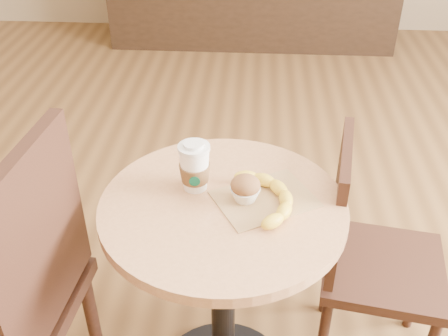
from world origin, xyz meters
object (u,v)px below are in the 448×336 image
cafe_table (223,273)px  banana (265,198)px  chair_left (7,303)px  coffee_cup (195,168)px  chair_right (367,254)px  muffin (245,189)px

cafe_table → banana: 0.29m
chair_left → coffee_cup: (0.45, 0.24, 0.26)m
cafe_table → chair_left: size_ratio=0.75×
cafe_table → chair_right: 0.46m
chair_left → banana: chair_left is taller
muffin → cafe_table: bearing=-163.8°
banana → coffee_cup: bearing=145.7°
chair_left → banana: (0.64, 0.18, 0.22)m
chair_left → cafe_table: bearing=113.6°
chair_left → chair_right: chair_left is taller
chair_left → chair_right: size_ratio=1.22×
chair_left → muffin: chair_left is taller
coffee_cup → muffin: (0.13, -0.05, -0.02)m
cafe_table → chair_right: size_ratio=0.91×
chair_right → banana: chair_right is taller
chair_right → coffee_cup: coffee_cup is taller
cafe_table → chair_right: (0.43, 0.16, -0.05)m
muffin → banana: size_ratio=0.32×
chair_left → coffee_cup: chair_left is taller
chair_right → chair_left: bearing=119.0°
chair_right → muffin: 0.52m
chair_left → muffin: 0.66m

